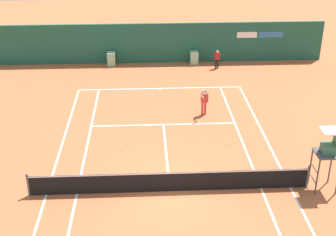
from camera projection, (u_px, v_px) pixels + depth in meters
ground_plane at (169, 183)px, 20.70m from camera, size 80.00×80.00×0.01m
tennis_net at (170, 181)px, 19.96m from camera, size 12.10×0.10×1.07m
sponsor_back_wall at (157, 44)px, 34.79m from camera, size 25.00×1.02×2.98m
umpire_chair at (328, 151)px, 19.57m from camera, size 1.00×1.00×2.85m
player_on_baseline at (204, 100)px, 26.67m from camera, size 0.50×0.74×1.78m
ball_kid_left_post at (217, 58)px, 33.84m from camera, size 0.45×0.22×1.36m
tennis_ball_by_sideline at (227, 144)px, 23.83m from camera, size 0.07×0.07×0.07m
tennis_ball_near_service_line at (106, 118)px, 26.66m from camera, size 0.07×0.07×0.07m
tennis_ball_mid_court at (128, 145)px, 23.82m from camera, size 0.07×0.07×0.07m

